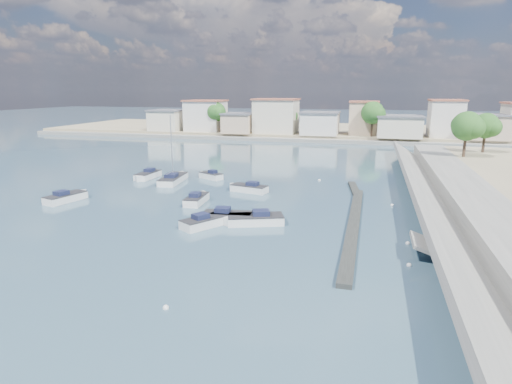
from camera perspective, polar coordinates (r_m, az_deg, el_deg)
ground at (r=69.16m, az=8.19°, el=3.45°), size 400.00×400.00×0.00m
seawall_walkway at (r=43.39m, az=28.47°, el=-2.90°), size 5.00×90.00×1.80m
breakwater at (r=42.03m, az=12.92°, el=-3.09°), size 2.00×31.02×0.35m
far_shore_land at (r=120.44m, az=11.30°, el=7.93°), size 160.00×40.00×1.40m
far_shore_quay at (r=99.64m, az=10.43°, el=6.67°), size 160.00×2.50×0.80m
far_town at (r=104.83m, az=16.73°, el=9.15°), size 113.01×12.80×8.35m
shore_trees at (r=95.93m, az=15.46°, el=9.64°), size 74.56×38.32×7.92m
motorboat_a at (r=46.60m, az=-7.84°, el=-0.97°), size 1.93×4.71×1.48m
motorboat_b at (r=38.65m, az=-6.54°, el=-3.98°), size 3.87×4.65×1.48m
motorboat_c at (r=51.16m, az=-1.14°, el=0.46°), size 5.03×2.68×1.48m
motorboat_d at (r=38.95m, az=-0.49°, el=-3.75°), size 5.69×3.69×1.48m
motorboat_e at (r=51.27m, az=-23.84°, el=-0.68°), size 2.86×5.15×1.48m
motorboat_f at (r=58.99m, az=-6.14°, el=2.15°), size 3.83×2.92×1.48m
motorboat_g at (r=60.66m, az=-14.32°, el=2.12°), size 1.93×5.16×1.48m
motorboat_h at (r=39.92m, az=-3.47°, el=-3.34°), size 5.16×2.32×1.48m
sailboat at (r=57.67m, az=-10.89°, el=1.75°), size 2.90×7.13×9.00m
mooring_buoys at (r=41.22m, az=9.69°, el=-3.44°), size 16.26×37.04×0.35m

